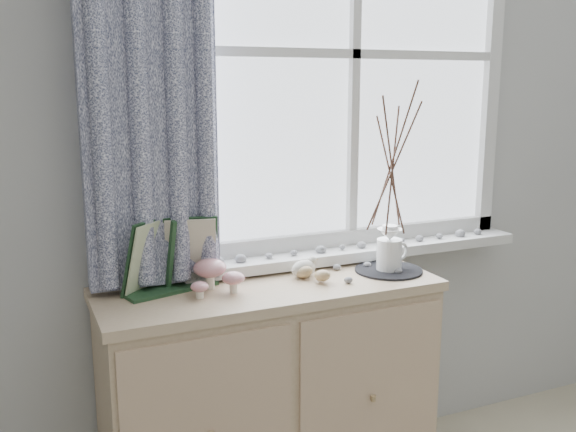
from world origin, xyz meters
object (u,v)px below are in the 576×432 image
object	(u,v)px
botanical_book	(172,256)
toadstool_cluster	(214,273)
twig_pitcher	(392,163)
sideboard	(270,397)

from	to	relation	value
botanical_book	toadstool_cluster	xyz separation A→B (m)	(0.13, -0.03, -0.07)
botanical_book	toadstool_cluster	bearing A→B (deg)	-27.47
botanical_book	twig_pitcher	size ratio (longest dim) A/B	0.52
sideboard	botanical_book	size ratio (longest dim) A/B	3.22
sideboard	toadstool_cluster	distance (m)	0.52
sideboard	botanical_book	bearing A→B (deg)	171.92
botanical_book	twig_pitcher	bearing A→B (deg)	-20.20
botanical_book	twig_pitcher	world-z (taller)	twig_pitcher
sideboard	toadstool_cluster	bearing A→B (deg)	175.06
sideboard	twig_pitcher	size ratio (longest dim) A/B	1.69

